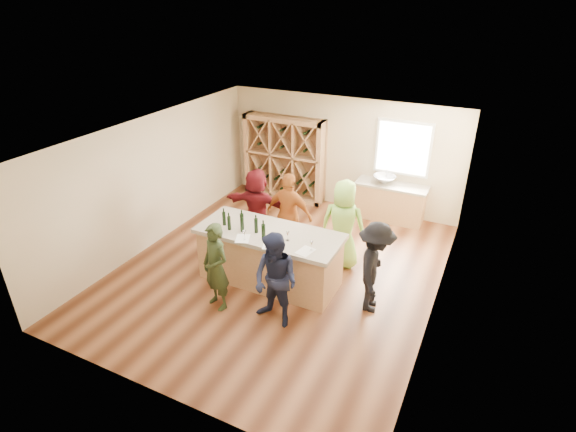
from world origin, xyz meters
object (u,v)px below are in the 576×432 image
at_px(person_far_left, 257,206).
at_px(wine_bottle_d, 242,225).
at_px(wine_bottle_c, 242,221).
at_px(person_server, 375,268).
at_px(person_far_mid, 289,214).
at_px(sink, 384,179).
at_px(person_far_right, 343,225).
at_px(wine_bottle_f, 263,232).
at_px(wine_rack, 284,158).
at_px(wine_bottle_e, 256,226).
at_px(tasting_counter_base, 270,258).
at_px(wine_bottle_b, 229,223).
at_px(person_near_left, 216,267).
at_px(wine_bottle_a, 224,219).
at_px(person_near_right, 276,281).

bearing_deg(person_far_left, wine_bottle_d, 102.95).
xyz_separation_m(wine_bottle_c, person_server, (2.52, 0.15, -0.39)).
height_order(person_server, person_far_mid, person_far_mid).
bearing_deg(sink, person_far_right, -93.67).
bearing_deg(wine_bottle_f, wine_rack, 111.40).
relative_size(sink, person_server, 0.32).
bearing_deg(wine_bottle_e, sink, 69.58).
bearing_deg(tasting_counter_base, wine_bottle_f, -80.54).
relative_size(wine_bottle_b, person_far_left, 0.16).
distance_m(sink, person_far_left, 3.19).
relative_size(tasting_counter_base, person_near_left, 1.61).
distance_m(person_server, person_far_left, 3.22).
relative_size(wine_bottle_b, wine_bottle_c, 0.90).
height_order(wine_rack, wine_bottle_c, wine_rack).
bearing_deg(wine_rack, wine_bottle_c, -75.25).
bearing_deg(person_far_right, person_far_left, -10.05).
xyz_separation_m(person_far_mid, person_far_right, (1.18, -0.00, 0.03)).
bearing_deg(wine_bottle_c, wine_bottle_e, -5.11).
distance_m(wine_bottle_a, person_near_right, 1.83).
relative_size(wine_rack, wine_bottle_f, 7.33).
xyz_separation_m(wine_bottle_c, person_far_mid, (0.37, 1.25, -0.34)).
xyz_separation_m(wine_rack, person_far_left, (0.53, -2.40, -0.25)).
relative_size(sink, wine_bottle_c, 1.82).
bearing_deg(person_near_left, person_far_right, 75.36).
relative_size(tasting_counter_base, person_server, 1.55).
bearing_deg(wine_bottle_d, sink, 66.66).
distance_m(person_near_left, person_far_left, 2.40).
distance_m(person_near_left, person_far_mid, 2.26).
distance_m(person_far_right, person_far_left, 2.02).
distance_m(sink, person_near_right, 4.66).
height_order(wine_bottle_d, wine_bottle_e, wine_bottle_e).
height_order(wine_bottle_b, person_far_right, person_far_right).
xyz_separation_m(sink, wine_bottle_d, (-1.64, -3.81, 0.20)).
relative_size(person_near_left, person_near_right, 0.97).
relative_size(wine_rack, person_near_left, 1.36).
bearing_deg(person_near_right, sink, 95.67).
bearing_deg(sink, wine_bottle_f, -106.37).
xyz_separation_m(person_near_right, person_far_left, (-1.64, 2.29, 0.01)).
relative_size(wine_bottle_d, person_far_left, 0.16).
bearing_deg(wine_rack, wine_bottle_e, -70.98).
bearing_deg(person_far_mid, person_near_right, 113.61).
relative_size(wine_bottle_d, person_far_right, 0.15).
distance_m(wine_rack, person_server, 5.05).
relative_size(wine_bottle_d, person_near_left, 0.17).
bearing_deg(wine_bottle_f, person_far_mid, 97.53).
bearing_deg(wine_bottle_a, wine_bottle_f, -9.89).
bearing_deg(wine_bottle_f, wine_bottle_d, 169.59).
bearing_deg(wine_bottle_d, person_far_left, 109.76).
bearing_deg(person_far_left, person_far_mid, 165.41).
distance_m(person_near_left, wine_bottle_f, 1.03).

